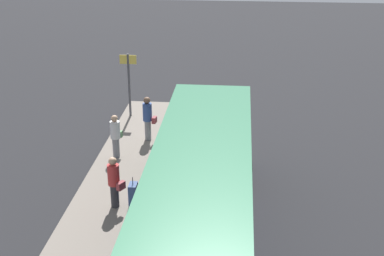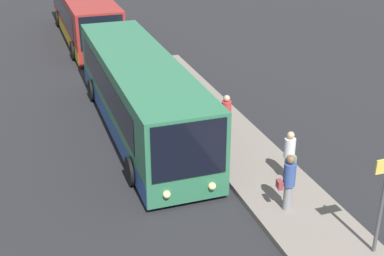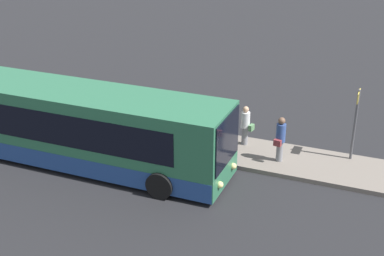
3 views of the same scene
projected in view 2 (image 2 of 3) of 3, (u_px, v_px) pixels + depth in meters
name	position (u px, v px, depth m)	size (l,w,h in m)	color
ground	(151.00, 145.00, 19.87)	(80.00, 80.00, 0.00)	#232326
platform	(224.00, 132.00, 20.69)	(20.00, 2.61, 0.17)	slate
bus_lead	(140.00, 94.00, 20.62)	(12.01, 2.88, 2.92)	#2D704C
bus_second	(85.00, 16.00, 32.71)	(12.21, 2.86, 2.85)	maroon
passenger_boarding	(289.00, 153.00, 17.01)	(0.58, 0.42, 1.63)	gray
passenger_waiting	(226.00, 115.00, 19.78)	(0.54, 0.62, 1.67)	#2D2D33
passenger_with_bags	(289.00, 180.00, 15.31)	(0.41, 0.57, 1.78)	gray
suitcase	(214.00, 132.00, 19.70)	(0.41, 0.24, 0.94)	#334C7F
sign_post	(383.00, 195.00, 13.21)	(0.10, 0.72, 2.79)	#4C4C51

